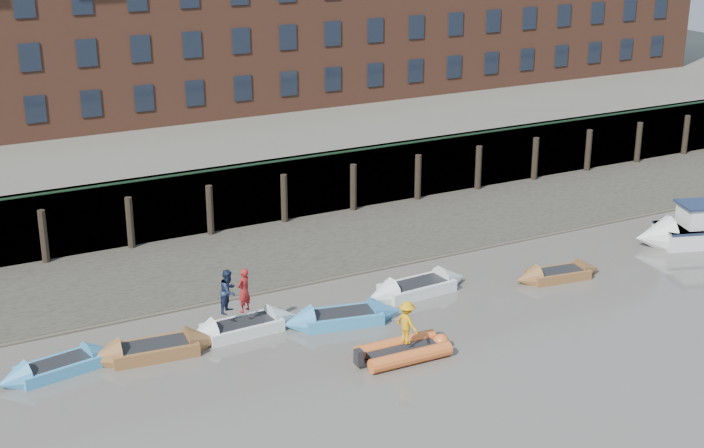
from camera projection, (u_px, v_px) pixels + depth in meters
ground at (507, 432)px, 31.36m from camera, size 220.00×220.00×0.00m
foreshore at (279, 253)px, 46.35m from camera, size 110.00×8.00×0.50m
mud_band at (310, 277)px, 43.52m from camera, size 110.00×1.60×0.10m
river_wall at (243, 196)px, 49.47m from camera, size 110.00×1.23×3.30m
bank_terrace at (160, 137)px, 60.81m from camera, size 110.00×28.00×3.20m
rowboat_1 at (58, 367)px, 35.01m from camera, size 4.58×2.09×1.28m
rowboat_2 at (154, 350)px, 36.27m from camera, size 5.02×1.90×1.42m
rowboat_3 at (242, 327)px, 38.08m from camera, size 4.80×1.57×1.38m
rowboat_4 at (342, 318)px, 38.93m from camera, size 5.05×2.36×1.41m
rowboat_5 at (417, 288)px, 41.76m from camera, size 5.04×1.71×1.44m
rowboat_6 at (558, 274)px, 43.28m from camera, size 4.32×1.77×1.22m
rib_tender at (406, 350)px, 36.19m from camera, size 3.63×1.76×0.63m
motor_launch at (690, 231)px, 47.29m from camera, size 6.65×3.92×2.61m
person_rower_a at (244, 290)px, 37.57m from camera, size 0.77×0.68×1.77m
person_rower_b at (229, 291)px, 37.53m from camera, size 1.07×1.06×1.74m
person_rib_crew at (407, 322)px, 35.80m from camera, size 0.80×1.15×1.63m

